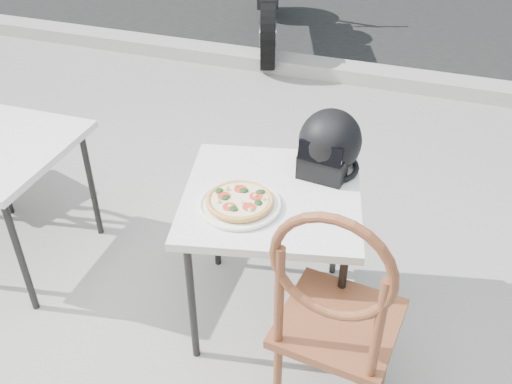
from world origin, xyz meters
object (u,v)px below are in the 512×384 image
(cafe_table_main, at_px, (272,205))
(cafe_chair_main, at_px, (335,311))
(pizza, at_px, (240,200))
(plate, at_px, (240,205))
(helmet, at_px, (329,145))

(cafe_table_main, bearing_deg, cafe_chair_main, -51.10)
(cafe_table_main, height_order, pizza, pizza)
(cafe_table_main, relative_size, plate, 2.12)
(plate, bearing_deg, cafe_chair_main, -35.82)
(helmet, distance_m, cafe_chair_main, 0.77)
(helmet, height_order, cafe_chair_main, cafe_chair_main)
(pizza, bearing_deg, plate, -83.14)
(helmet, xyz_separation_m, cafe_chair_main, (0.21, -0.72, -0.21))
(cafe_table_main, xyz_separation_m, plate, (-0.09, -0.13, 0.07))
(helmet, bearing_deg, pizza, -118.61)
(plate, relative_size, helmet, 1.32)
(plate, relative_size, pizza, 1.15)
(plate, height_order, cafe_chair_main, cafe_chair_main)
(cafe_table_main, xyz_separation_m, pizza, (-0.09, -0.13, 0.09))
(plate, xyz_separation_m, pizza, (-0.00, 0.00, 0.02))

